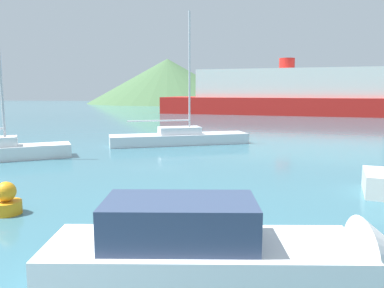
% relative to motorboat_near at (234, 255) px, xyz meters
% --- Properties ---
extents(motorboat_near, '(6.95, 2.59, 2.01)m').
position_rel_motorboat_near_xyz_m(motorboat_near, '(0.00, 0.00, 0.00)').
color(motorboat_near, white).
rests_on(motorboat_near, ground_plane).
extents(sailboat_inner, '(9.01, 5.16, 8.45)m').
position_rel_motorboat_near_xyz_m(sailboat_inner, '(-4.02, 17.31, -0.04)').
color(sailboat_inner, silver).
rests_on(sailboat_inner, ground_plane).
extents(ferry_distant, '(37.64, 14.78, 8.17)m').
position_rel_motorboat_near_xyz_m(ferry_distant, '(6.17, 50.72, 2.41)').
color(ferry_distant, red).
rests_on(ferry_distant, ground_plane).
extents(buoy_marker, '(0.81, 0.81, 0.93)m').
position_rel_motorboat_near_xyz_m(buoy_marker, '(-6.49, 2.86, -0.10)').
color(buoy_marker, orange).
rests_on(buoy_marker, ground_plane).
extents(hill_west, '(44.35, 44.35, 12.26)m').
position_rel_motorboat_near_xyz_m(hill_west, '(-21.43, 97.83, 5.65)').
color(hill_west, '#476B42').
rests_on(hill_west, ground_plane).
extents(hill_central, '(43.36, 43.36, 6.63)m').
position_rel_motorboat_near_xyz_m(hill_central, '(15.06, 93.83, 2.83)').
color(hill_central, '#38563D').
rests_on(hill_central, ground_plane).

